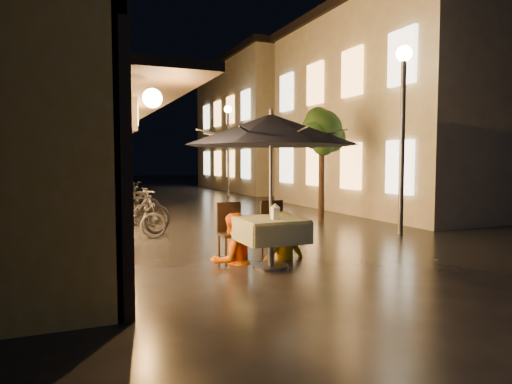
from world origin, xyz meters
name	(u,v)px	position (x,y,z in m)	size (l,w,h in m)	color
ground	(335,264)	(0.00, 0.00, 0.00)	(90.00, 90.00, 0.00)	black
east_building_near	(418,111)	(7.49, 6.50, 3.41)	(7.30, 9.30, 6.80)	#B4AD92
east_building_far	(278,126)	(7.49, 18.00, 3.66)	(7.30, 10.30, 7.30)	#B4AD92
street_tree	(322,133)	(2.41, 4.51, 2.42)	(1.43, 1.20, 3.15)	black
streetlamp_near	(403,105)	(3.00, 2.00, 2.92)	(0.36, 0.36, 4.23)	#59595E
streetlamp_far	(228,134)	(3.00, 14.00, 2.92)	(0.36, 0.36, 4.23)	#59595E
cafe_table	(271,230)	(-1.08, 0.16, 0.59)	(0.99, 0.99, 0.78)	#59595E
patio_umbrella	(271,130)	(-1.08, 0.16, 2.15)	(2.71, 2.71, 2.46)	#59595E
cafe_chair_left	(231,228)	(-1.48, 0.90, 0.54)	(0.42, 0.42, 0.97)	black
cafe_chair_right	(274,226)	(-0.68, 0.90, 0.54)	(0.42, 0.42, 0.97)	black
table_lantern	(275,210)	(-1.08, 0.00, 0.92)	(0.16, 0.16, 0.25)	white
person_orange	(232,214)	(-1.52, 0.72, 0.80)	(0.78, 0.61, 1.60)	#F86701
person_yellow	(282,213)	(-0.63, 0.70, 0.79)	(1.01, 0.58, 1.57)	#DA9B0C
bicycle_0	(127,219)	(-2.84, 3.69, 0.44)	(0.58, 1.66, 0.87)	black
bicycle_1	(134,213)	(-2.67, 3.87, 0.53)	(0.50, 1.77, 1.06)	black
bicycle_2	(122,209)	(-2.73, 5.75, 0.44)	(0.59, 1.68, 0.88)	black
bicycle_3	(134,203)	(-2.29, 6.82, 0.47)	(0.44, 1.58, 0.95)	black
bicycle_4	(120,201)	(-2.54, 7.91, 0.45)	(0.59, 1.70, 0.89)	black
bicycle_5	(111,197)	(-2.70, 9.04, 0.50)	(0.47, 1.67, 1.00)	black
bicycle_6	(122,196)	(-2.31, 9.41, 0.48)	(0.64, 1.84, 0.97)	black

